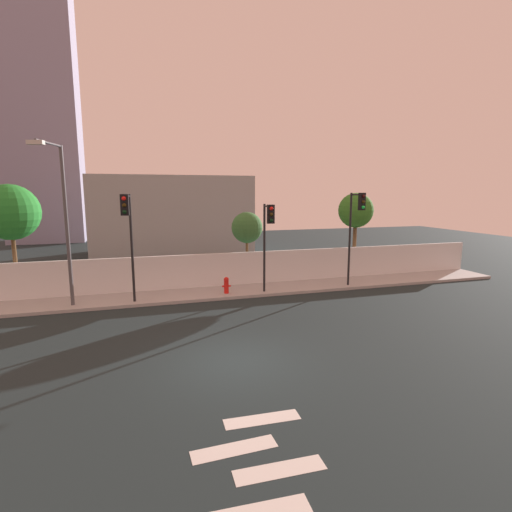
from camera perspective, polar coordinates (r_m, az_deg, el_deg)
ground_plane at (r=12.68m, az=-3.14°, el=-15.18°), size 80.00×80.00×0.00m
sidewalk at (r=20.28m, az=-8.73°, el=-5.59°), size 36.00×2.40×0.15m
perimeter_wall at (r=21.30m, az=-9.29°, el=-2.19°), size 36.00×0.18×1.80m
crosswalk_marking at (r=8.75m, az=0.32°, el=-27.52°), size 2.71×3.07×0.01m
traffic_light_left at (r=21.47m, az=14.43°, el=5.19°), size 0.36×1.15×5.08m
traffic_light_center at (r=18.17m, az=-18.20°, el=4.27°), size 0.42×1.50×5.03m
traffic_light_right at (r=19.21m, az=1.74°, el=3.95°), size 0.35×1.43×4.53m
street_lamp_curbside at (r=18.93m, az=-26.46°, el=5.71°), size 0.92×2.36×7.10m
fire_hydrant at (r=19.96m, az=-4.37°, el=-4.19°), size 0.44×0.26×0.84m
roadside_tree_leftmost at (r=22.54m, az=-32.29°, el=5.40°), size 2.73×2.73×5.66m
roadside_tree_midleft at (r=22.66m, az=-1.33°, el=4.13°), size 1.81×1.81×4.13m
roadside_tree_midright at (r=25.45m, az=14.40°, el=6.39°), size 2.19×2.19×5.22m
low_building_distant at (r=34.88m, az=-12.17°, el=5.90°), size 13.29×6.00×6.61m
tower_on_skyline at (r=48.45m, az=-29.15°, el=19.04°), size 7.34×5.00×28.77m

